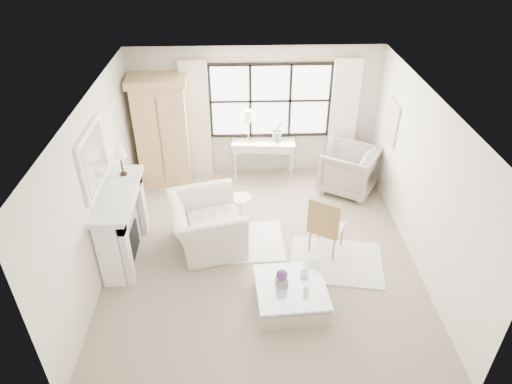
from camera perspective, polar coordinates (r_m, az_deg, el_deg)
The scene contains 32 objects.
floor at distance 7.81m, azimuth 0.66°, elevation -7.41°, with size 5.50×5.50×0.00m, color tan.
ceiling at distance 6.39m, azimuth 0.81°, elevation 11.30°, with size 5.50×5.50×0.00m, color white.
wall_back at distance 9.44m, azimuth -0.09°, elevation 9.93°, with size 5.00×5.00×0.00m, color beige.
wall_front at distance 4.91m, azimuth 2.35°, elevation -16.38°, with size 5.00×5.00×0.00m, color beige.
wall_left at distance 7.33m, azimuth -19.19°, elevation 0.55°, with size 5.50×5.50×0.00m, color silver.
wall_right at distance 7.54m, azimuth 20.07°, elevation 1.33°, with size 5.50×5.50×0.00m, color white.
window_pane at distance 9.34m, azimuth 1.79°, elevation 11.32°, with size 2.40×0.02×1.50m, color white.
window_frame at distance 9.33m, azimuth 1.79°, elevation 11.29°, with size 2.50×0.04×1.50m, color black, non-canonical shape.
curtain_rod at distance 9.00m, azimuth 1.91°, elevation 16.32°, with size 0.04×0.04×3.30m, color #C38D43.
curtain_left at distance 9.43m, azimuth -7.46°, elevation 8.86°, with size 0.55×0.10×2.47m, color beige.
curtain_right at distance 9.63m, azimuth 10.84°, elevation 9.06°, with size 0.55×0.10×2.47m, color white.
fireplace at distance 7.65m, azimuth -16.62°, elevation -3.83°, with size 0.58×1.66×1.26m.
mirror_frame at distance 7.08m, azimuth -19.67°, elevation 3.90°, with size 0.05×1.15×0.95m, color white.
mirror_glass at distance 7.08m, azimuth -19.44°, elevation 3.91°, with size 0.02×1.00×0.80m, color silver.
art_frame at distance 8.85m, azimuth 16.55°, elevation 8.27°, with size 0.04×0.62×0.82m, color silver.
art_canvas at distance 8.84m, azimuth 16.42°, elevation 8.27°, with size 0.01×0.52×0.72m, color beige.
mantel_lamp at distance 7.54m, azimuth -16.69°, elevation 4.66°, with size 0.22×0.22×0.51m.
armoire at distance 9.34m, azimuth -11.64°, elevation 7.54°, with size 1.15×0.75×2.24m.
console_table at distance 9.67m, azimuth 0.91°, elevation 4.25°, with size 1.33×0.55×0.80m.
console_lamp at distance 9.25m, azimuth -0.96°, elevation 9.46°, with size 0.28×0.28×0.69m.
orchid_plant at distance 9.41m, azimuth 2.80°, elevation 7.74°, with size 0.27×0.21×0.48m, color #647C53.
side_table at distance 8.31m, azimuth -1.88°, elevation -1.69°, with size 0.40×0.40×0.51m.
rug_left at distance 7.97m, azimuth -2.20°, elevation -6.30°, with size 1.55×1.09×0.03m, color white.
rug_right at distance 7.71m, azimuth 9.98°, elevation -8.55°, with size 1.49×1.12×0.03m, color silver.
club_armchair at distance 7.73m, azimuth -6.20°, elevation -4.02°, with size 1.32×1.16×0.86m, color beige.
wingback_chair at distance 9.31m, azimuth 11.53°, elevation 2.72°, with size 0.98×1.01×0.92m, color gray.
french_chair at distance 7.73m, azimuth 8.72°, elevation -5.39°, with size 0.66×0.66×1.08m.
coffee_table at distance 6.82m, azimuth 4.36°, elevation -12.83°, with size 1.06×1.06×0.38m.
planter_box at distance 6.65m, azimuth 3.22°, elevation -11.16°, with size 0.16×0.16×0.12m, color gray.
planter_flowers at distance 6.55m, azimuth 3.26°, elevation -10.29°, with size 0.16×0.16×0.16m, color #542B6D.
pillar_candle at distance 6.57m, azimuth 6.30°, elevation -12.01°, with size 0.08×0.08×0.12m, color white.
coffee_vase at distance 6.81m, azimuth 6.12°, elevation -9.92°, with size 0.13×0.13×0.14m, color silver.
Camera 1 is at (-0.31, -5.92, 5.09)m, focal length 32.00 mm.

